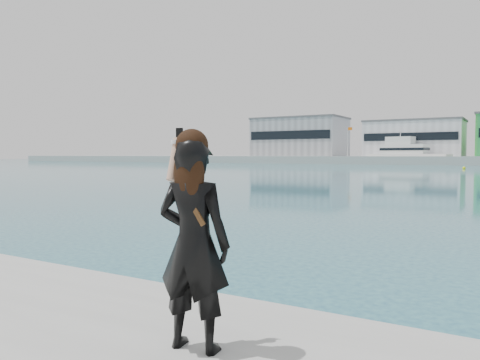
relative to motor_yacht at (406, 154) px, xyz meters
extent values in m
cube|color=gray|center=(-32.96, 10.14, 4.96)|extent=(26.00, 16.00, 11.00)
cube|color=black|center=(-32.96, 2.04, 5.51)|extent=(24.70, 0.20, 2.42)
cube|color=#59595B|center=(-32.96, 10.14, 10.71)|extent=(26.52, 16.32, 0.50)
cube|color=silver|center=(0.04, 10.14, 3.96)|extent=(24.00, 15.00, 9.00)
cube|color=black|center=(0.04, 2.54, 4.41)|extent=(22.80, 0.20, 1.98)
cube|color=#59595B|center=(0.04, 10.14, 8.71)|extent=(24.48, 15.30, 0.50)
cylinder|color=silver|center=(-15.96, 3.14, 3.46)|extent=(0.16, 0.16, 8.00)
cube|color=orange|center=(-15.36, 3.14, 6.86)|extent=(1.20, 0.04, 0.80)
cube|color=silver|center=(0.55, -0.10, -1.25)|extent=(19.98, 8.67, 2.58)
cube|color=silver|center=(-0.51, 0.09, 1.22)|extent=(11.37, 6.32, 2.36)
cube|color=silver|center=(-1.57, 0.28, 3.37)|extent=(6.99, 4.72, 1.93)
cube|color=black|center=(-0.51, 0.09, 1.22)|extent=(11.60, 6.46, 0.64)
cylinder|color=silver|center=(-1.57, 0.28, 5.41)|extent=(0.17, 0.17, 2.15)
sphere|color=#FEFF0D|center=(16.15, -36.09, -2.54)|extent=(0.50, 0.50, 0.50)
imported|color=black|center=(21.37, -118.19, -0.92)|extent=(0.65, 0.47, 1.63)
sphere|color=black|center=(21.37, -118.21, -0.16)|extent=(0.25, 0.25, 0.25)
ellipsoid|color=black|center=(21.38, -118.26, -0.37)|extent=(0.27, 0.14, 0.43)
cylinder|color=tan|center=(21.14, -118.12, -0.27)|extent=(0.10, 0.20, 0.35)
cylinder|color=white|center=(21.13, -118.08, -0.13)|extent=(0.10, 0.10, 0.03)
cube|color=black|center=(21.13, -118.04, -0.07)|extent=(0.06, 0.02, 0.12)
cube|color=#4C2D14|center=(21.41, -118.27, -0.60)|extent=(0.23, 0.05, 0.33)
camera|label=1|loc=(23.48, -121.07, -0.23)|focal=35.00mm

